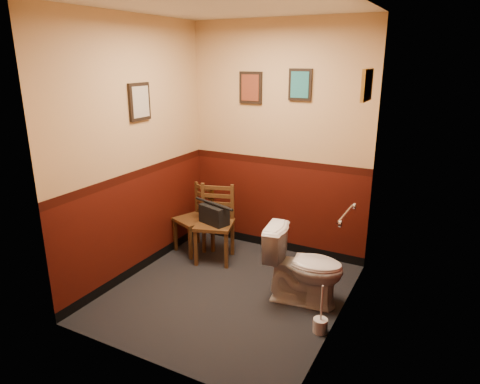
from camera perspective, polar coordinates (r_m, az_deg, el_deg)
name	(u,v)px	position (r m, az deg, el deg)	size (l,w,h in m)	color
floor	(229,292)	(4.47, -1.53, -13.18)	(2.20, 2.40, 0.00)	black
ceiling	(226,5)	(3.87, -1.88, 23.69)	(2.20, 2.40, 0.00)	silver
wall_back	(278,142)	(5.01, 5.09, 6.72)	(2.20, 2.70, 0.00)	#3E0E08
wall_front	(142,200)	(3.01, -12.94, -0.99)	(2.20, 2.70, 0.00)	#3E0E08
wall_left	(135,151)	(4.59, -13.81, 5.27)	(2.40, 2.70, 0.00)	#3E0E08
wall_right	(346,178)	(3.57, 13.92, 1.82)	(2.40, 2.70, 0.00)	#3E0E08
grab_bar	(346,214)	(3.93, 13.97, -2.88)	(0.05, 0.56, 0.06)	silver
framed_print_back_a	(251,88)	(5.06, 1.43, 13.73)	(0.28, 0.04, 0.36)	black
framed_print_back_b	(300,85)	(4.83, 8.02, 13.98)	(0.26, 0.04, 0.34)	black
framed_print_left	(140,102)	(4.57, -13.23, 11.63)	(0.04, 0.30, 0.38)	black
framed_print_right	(367,85)	(4.04, 16.54, 13.51)	(0.04, 0.34, 0.28)	olive
toilet	(304,266)	(4.20, 8.54, -9.79)	(0.42, 0.76, 0.74)	white
toilet_brush	(320,324)	(3.94, 10.65, -16.97)	(0.13, 0.13, 0.45)	silver
chair_left	(196,219)	(5.22, -5.89, -3.59)	(0.50, 0.50, 0.82)	#533218
chair_right	(215,224)	(4.98, -3.33, -4.22)	(0.52, 0.52, 0.88)	#533218
handbag	(214,214)	(4.90, -3.47, -2.99)	(0.38, 0.27, 0.25)	black
tp_stack	(271,248)	(5.22, 4.17, -7.41)	(0.24, 0.13, 0.21)	silver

